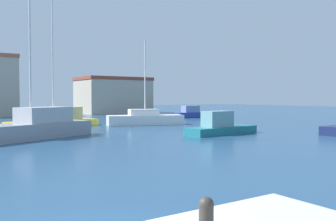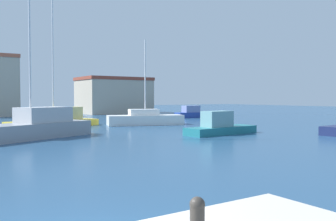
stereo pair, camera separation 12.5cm
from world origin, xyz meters
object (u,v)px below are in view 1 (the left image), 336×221
sailboat_yellow_outer_mooring (57,119)px  sailboat_white_mid_harbor (145,119)px  sailboat_grey_distant_north (34,126)px  motorboat_teal_inner_mooring (220,126)px  mooring_bollard (206,219)px  motorboat_blue_far_left (194,113)px

sailboat_yellow_outer_mooring → sailboat_white_mid_harbor: bearing=-19.7°
sailboat_grey_distant_north → sailboat_yellow_outer_mooring: 9.79m
sailboat_grey_distant_north → motorboat_teal_inner_mooring: bearing=-21.2°
mooring_bollard → sailboat_white_mid_harbor: 31.07m
sailboat_white_mid_harbor → motorboat_blue_far_left: sailboat_white_mid_harbor is taller
sailboat_white_mid_harbor → motorboat_blue_far_left: size_ratio=1.40×
motorboat_blue_far_left → sailboat_white_mid_harbor: bearing=-147.9°
mooring_bollard → motorboat_teal_inner_mooring: size_ratio=0.10×
sailboat_grey_distant_north → sailboat_white_mid_harbor: bearing=27.6°
sailboat_yellow_outer_mooring → sailboat_grey_distant_north: bearing=-115.0°
mooring_bollard → motorboat_teal_inner_mooring: 22.30m
motorboat_teal_inner_mooring → sailboat_yellow_outer_mooring: (-7.64, 13.43, 0.10)m
sailboat_white_mid_harbor → mooring_bollard: bearing=-118.7°
mooring_bollard → motorboat_blue_far_left: size_ratio=0.10×
mooring_bollard → motorboat_blue_far_left: 43.50m
mooring_bollard → sailboat_yellow_outer_mooring: size_ratio=0.05×
sailboat_white_mid_harbor → sailboat_yellow_outer_mooring: (-7.61, 2.72, 0.07)m
sailboat_grey_distant_north → sailboat_yellow_outer_mooring: (4.13, 8.87, -0.14)m
mooring_bollard → sailboat_white_mid_harbor: (14.91, 27.25, -0.60)m
mooring_bollard → motorboat_teal_inner_mooring: (14.93, 16.55, -0.63)m
sailboat_white_mid_harbor → motorboat_teal_inner_mooring: bearing=-89.9°
motorboat_blue_far_left → mooring_bollard: bearing=-127.5°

